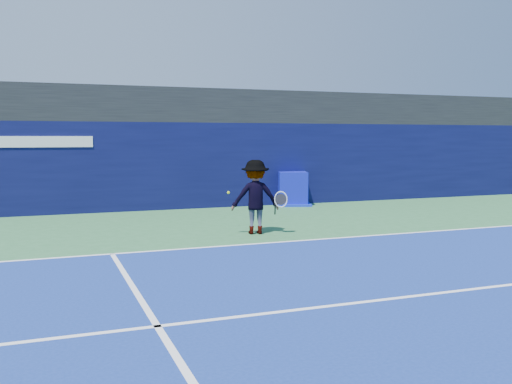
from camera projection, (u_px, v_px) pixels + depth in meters
ground at (392, 265)px, 11.12m from camera, size 80.00×80.00×0.00m
baseline at (322, 239)px, 13.92m from camera, size 24.00×0.10×0.01m
service_line at (463, 290)px, 9.26m from camera, size 24.00×0.10×0.01m
stadium_band at (219, 108)px, 21.48m from camera, size 36.00×3.00×1.20m
back_wall_assembly at (227, 165)px, 20.75m from camera, size 36.00×1.03×3.00m
equipment_cart at (292, 190)px, 20.98m from camera, size 1.60×1.60×1.23m
tennis_player at (255, 197)px, 14.69m from camera, size 1.45×0.97×1.91m
tennis_ball at (228, 192)px, 15.63m from camera, size 0.08×0.08×0.08m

